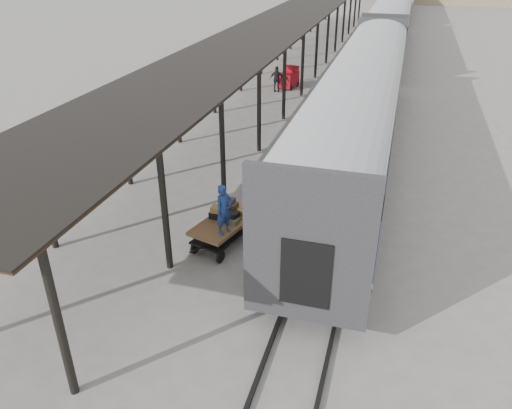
{
  "coord_description": "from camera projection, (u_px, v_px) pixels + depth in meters",
  "views": [
    {
      "loc": [
        4.74,
        -13.43,
        8.92
      ],
      "look_at": [
        0.94,
        -0.39,
        1.7
      ],
      "focal_mm": 35.0,
      "sensor_mm": 36.0,
      "label": 1
    }
  ],
  "objects": [
    {
      "name": "porter",
      "position": [
        224.0,
        210.0,
        15.15
      ],
      "size": [
        0.63,
        0.7,
        1.62
      ],
      "primitive_type": "imported",
      "rotation": [
        0.0,
        0.0,
        1.06
      ],
      "color": "navy",
      "rests_on": "baggage_cart"
    },
    {
      "name": "baggage_cart",
      "position": [
        224.0,
        227.0,
        16.25
      ],
      "size": [
        1.85,
        2.65,
        0.86
      ],
      "rotation": [
        0.0,
        0.0,
        -0.27
      ],
      "color": "brown",
      "rests_on": "ground"
    },
    {
      "name": "canopy",
      "position": [
        293.0,
        17.0,
        36.05
      ],
      "size": [
        4.9,
        64.3,
        4.15
      ],
      "color": "#422B19",
      "rests_on": "ground"
    },
    {
      "name": "suitcase_stack",
      "position": [
        229.0,
        211.0,
        16.38
      ],
      "size": [
        1.38,
        1.2,
        0.58
      ],
      "rotation": [
        0.0,
        0.0,
        -0.27
      ],
      "color": "#343437",
      "rests_on": "baggage_cart"
    },
    {
      "name": "rails",
      "position": [
        387.0,
        51.0,
        44.75
      ],
      "size": [
        1.54,
        150.0,
        0.12
      ],
      "color": "black",
      "rests_on": "ground"
    },
    {
      "name": "ground",
      "position": [
        232.0,
        240.0,
        16.74
      ],
      "size": [
        160.0,
        160.0,
        0.0
      ],
      "primitive_type": "plane",
      "color": "slate",
      "rests_on": "ground"
    },
    {
      "name": "train",
      "position": [
        390.0,
        21.0,
        43.34
      ],
      "size": [
        3.45,
        76.01,
        4.01
      ],
      "color": "silver",
      "rests_on": "ground"
    },
    {
      "name": "luggage_tug",
      "position": [
        289.0,
        78.0,
        33.74
      ],
      "size": [
        1.24,
        1.72,
        1.38
      ],
      "rotation": [
        0.0,
        0.0,
        -0.19
      ],
      "color": "maroon",
      "rests_on": "ground"
    },
    {
      "name": "pedestrian",
      "position": [
        277.0,
        79.0,
        32.71
      ],
      "size": [
        1.03,
        0.56,
        1.67
      ],
      "primitive_type": "imported",
      "rotation": [
        0.0,
        0.0,
        3.3
      ],
      "color": "black",
      "rests_on": "ground"
    }
  ]
}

